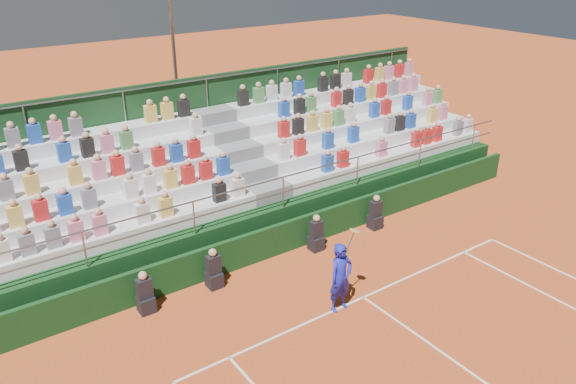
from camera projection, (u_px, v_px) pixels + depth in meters
ground at (364, 297)px, 14.96m from camera, size 90.00×90.00×0.00m
courtside_wall at (294, 234)px, 17.14m from camera, size 20.00×0.15×1.00m
line_officials at (271, 251)px, 16.23m from camera, size 8.34×0.40×1.19m
grandstand at (239, 182)px, 19.30m from camera, size 20.00×5.20×4.40m
tennis_player at (341, 277)px, 14.13m from camera, size 0.89×0.48×2.22m
floodlight_mast at (173, 36)px, 23.83m from camera, size 0.60×0.25×8.62m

